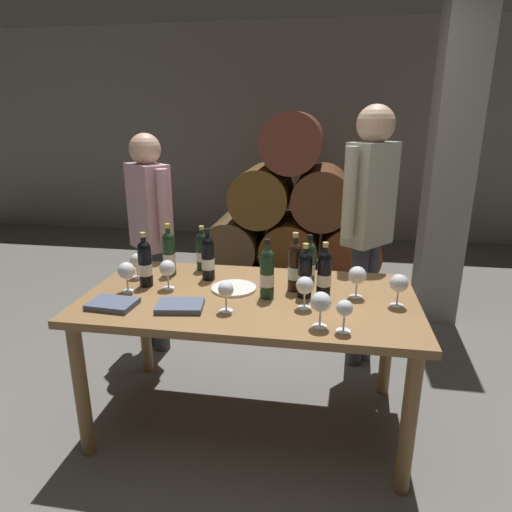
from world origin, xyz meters
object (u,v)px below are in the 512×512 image
at_px(wine_glass_2, 305,286).
at_px(wine_glass_6, 226,291).
at_px(wine_bottle_7, 295,266).
at_px(serving_plate, 234,288).
at_px(leather_ledger, 113,304).
at_px(sommelier_presenting, 369,215).
at_px(wine_glass_5, 126,271).
at_px(wine_bottle_8, 324,273).
at_px(wine_glass_0, 357,276).
at_px(dining_table, 250,311).
at_px(wine_glass_1, 137,261).
at_px(wine_bottle_3, 309,263).
at_px(wine_bottle_4, 145,263).
at_px(wine_glass_7, 399,284).
at_px(wine_bottle_0, 267,273).
at_px(wine_bottle_1, 169,253).
at_px(wine_bottle_2, 208,258).
at_px(tasting_notebook, 180,306).
at_px(wine_bottle_5, 305,274).
at_px(wine_glass_8, 321,303).
at_px(wine_glass_3, 167,269).
at_px(wine_bottle_6, 202,251).
at_px(wine_glass_4, 345,309).

bearing_deg(wine_glass_2, wine_glass_6, -164.95).
relative_size(wine_bottle_7, serving_plate, 1.32).
height_order(leather_ledger, sommelier_presenting, sommelier_presenting).
height_order(wine_glass_5, sommelier_presenting, sommelier_presenting).
relative_size(wine_bottle_8, wine_glass_0, 1.75).
relative_size(dining_table, wine_glass_1, 11.79).
height_order(wine_bottle_3, wine_bottle_4, wine_bottle_4).
bearing_deg(wine_glass_1, wine_glass_7, -6.93).
xyz_separation_m(wine_bottle_0, wine_bottle_1, (-0.61, 0.25, -0.00)).
distance_m(wine_glass_1, wine_glass_7, 1.42).
xyz_separation_m(wine_bottle_3, wine_glass_2, (-0.00, -0.32, -0.01)).
relative_size(wine_bottle_2, tasting_notebook, 1.34).
relative_size(wine_glass_1, leather_ledger, 0.66).
bearing_deg(wine_glass_5, tasting_notebook, -25.77).
xyz_separation_m(wine_bottle_7, leather_ledger, (-0.85, -0.36, -0.12)).
bearing_deg(wine_glass_6, wine_bottle_5, 33.97).
xyz_separation_m(wine_bottle_5, wine_bottle_7, (-0.06, 0.08, 0.01)).
bearing_deg(wine_bottle_3, dining_table, -144.98).
height_order(wine_glass_8, tasting_notebook, wine_glass_8).
relative_size(wine_bottle_4, wine_glass_1, 2.08).
bearing_deg(wine_bottle_5, wine_glass_6, -146.03).
xyz_separation_m(dining_table, wine_bottle_1, (-0.51, 0.24, 0.22)).
bearing_deg(tasting_notebook, serving_plate, 46.00).
bearing_deg(wine_glass_7, sommelier_presenting, 97.11).
bearing_deg(wine_glass_5, wine_glass_1, 99.91).
relative_size(wine_bottle_3, wine_glass_3, 1.76).
bearing_deg(wine_glass_1, serving_plate, -8.86).
bearing_deg(dining_table, wine_bottle_8, 7.11).
bearing_deg(wine_glass_2, wine_bottle_6, 143.77).
distance_m(wine_bottle_3, serving_plate, 0.43).
xyz_separation_m(wine_bottle_4, wine_glass_7, (1.31, -0.06, -0.02)).
relative_size(wine_glass_5, wine_glass_7, 1.00).
distance_m(wine_bottle_3, tasting_notebook, 0.74).
xyz_separation_m(wine_bottle_4, wine_glass_6, (0.50, -0.26, -0.02)).
bearing_deg(wine_glass_5, serving_plate, 12.47).
height_order(wine_bottle_2, wine_bottle_7, wine_bottle_7).
relative_size(dining_table, wine_bottle_5, 6.00).
relative_size(wine_glass_5, sommelier_presenting, 0.10).
distance_m(wine_bottle_3, wine_glass_7, 0.50).
bearing_deg(dining_table, wine_glass_7, -1.38).
relative_size(wine_bottle_4, wine_bottle_7, 0.95).
xyz_separation_m(dining_table, wine_bottle_0, (0.09, -0.02, 0.22)).
xyz_separation_m(wine_bottle_6, serving_plate, (0.25, -0.29, -0.11)).
relative_size(wine_bottle_8, sommelier_presenting, 0.17).
bearing_deg(wine_glass_5, wine_bottle_3, 15.59).
bearing_deg(wine_glass_2, wine_glass_7, 12.52).
xyz_separation_m(wine_bottle_3, serving_plate, (-0.39, -0.14, -0.12)).
bearing_deg(wine_glass_2, sommelier_presenting, 68.03).
distance_m(wine_bottle_8, leather_ledger, 1.06).
height_order(wine_glass_4, sommelier_presenting, sommelier_presenting).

